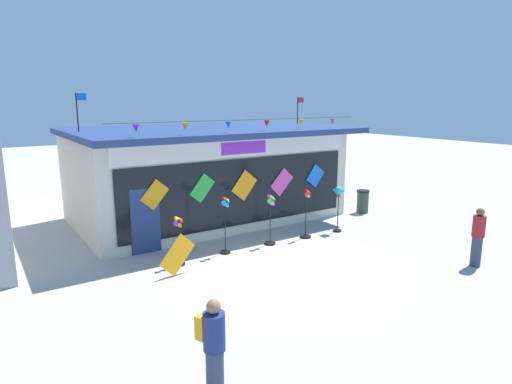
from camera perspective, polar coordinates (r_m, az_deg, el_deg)
ground_plane at (r=12.37m, az=4.26°, el=-9.75°), size 80.00×80.00×0.00m
kite_shop_building at (r=17.20m, az=-6.57°, el=2.60°), size 10.09×6.57×4.80m
wind_spinner_far_left at (r=12.39m, az=-10.16°, el=-5.88°), size 0.36×0.36×1.44m
wind_spinner_left at (r=13.05m, az=-4.04°, el=-3.38°), size 0.35×0.31×1.78m
wind_spinner_center_left at (r=13.86m, az=1.93°, el=-2.83°), size 0.39×0.36×1.67m
wind_spinner_center_right at (r=14.68m, az=6.62°, el=-2.70°), size 0.38×0.38×1.70m
wind_spinner_right at (r=15.47m, az=10.76°, el=-0.74°), size 0.30×0.30×1.63m
person_near_camera at (r=7.04m, az=-5.59°, el=-19.64°), size 0.40×0.48×1.68m
person_mid_plaza at (r=13.60m, az=27.06°, el=-5.24°), size 0.34×0.34×1.68m
trash_bin at (r=18.46m, az=13.80°, el=-1.19°), size 0.52×0.52×0.95m
display_kite_on_ground at (r=11.83m, az=-10.25°, el=-8.12°), size 1.09×0.20×1.09m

